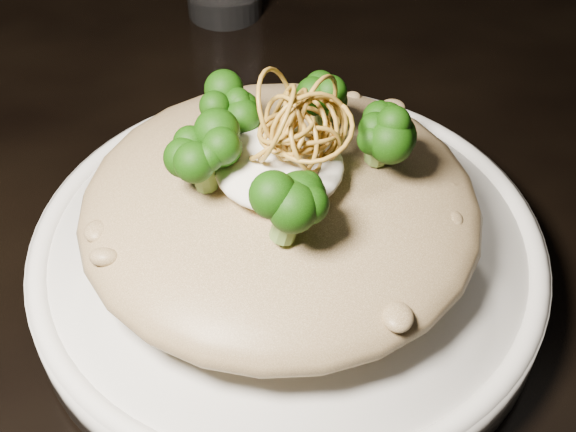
{
  "coord_description": "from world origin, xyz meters",
  "views": [
    {
      "loc": [
        0.04,
        -0.4,
        1.14
      ],
      "look_at": [
        0.02,
        -0.06,
        0.81
      ],
      "focal_mm": 50.0,
      "sensor_mm": 36.0,
      "label": 1
    }
  ],
  "objects": [
    {
      "name": "risotto",
      "position": [
        0.01,
        -0.06,
        0.81
      ],
      "size": [
        0.24,
        0.24,
        0.05
      ],
      "primitive_type": "ellipsoid",
      "color": "brown",
      "rests_on": "plate"
    },
    {
      "name": "table",
      "position": [
        0.0,
        0.0,
        0.67
      ],
      "size": [
        1.1,
        0.8,
        0.75
      ],
      "color": "black",
      "rests_on": "ground"
    },
    {
      "name": "cheese",
      "position": [
        0.01,
        -0.07,
        0.85
      ],
      "size": [
        0.07,
        0.07,
        0.02
      ],
      "primitive_type": "ellipsoid",
      "color": "white",
      "rests_on": "risotto"
    },
    {
      "name": "plate",
      "position": [
        0.02,
        -0.06,
        0.77
      ],
      "size": [
        0.32,
        0.32,
        0.03
      ],
      "primitive_type": "cylinder",
      "color": "white",
      "rests_on": "table"
    },
    {
      "name": "broccoli",
      "position": [
        0.01,
        -0.06,
        0.86
      ],
      "size": [
        0.14,
        0.14,
        0.05
      ],
      "primitive_type": null,
      "color": "black",
      "rests_on": "risotto"
    },
    {
      "name": "shallots",
      "position": [
        0.02,
        -0.06,
        0.88
      ],
      "size": [
        0.07,
        0.07,
        0.04
      ],
      "primitive_type": null,
      "color": "#885F1C",
      "rests_on": "cheese"
    }
  ]
}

